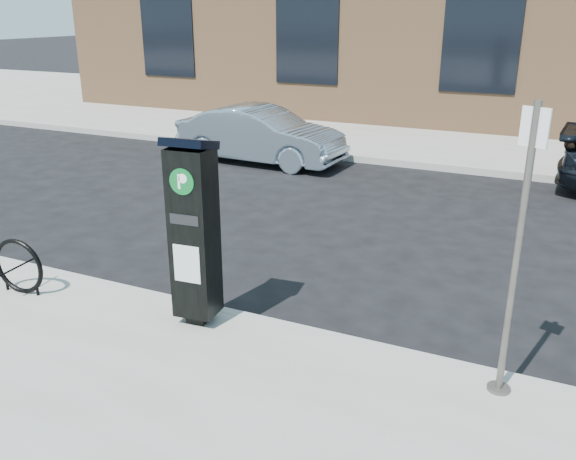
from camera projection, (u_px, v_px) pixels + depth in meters
The scene contains 8 objects.
ground at pixel (287, 335), 6.71m from camera, with size 120.00×120.00×0.00m, color black.
sidewalk_far at pixel (482, 124), 18.59m from camera, with size 60.00×12.00×0.15m, color gray.
curb_near at pixel (286, 330), 6.67m from camera, with size 60.00×0.12×0.16m, color #9E9B93.
curb_far at pixel (441, 168), 13.51m from camera, with size 60.00×0.12×0.16m, color #9E9B93.
parking_kiosk at pixel (194, 230), 6.36m from camera, with size 0.51×0.46×2.07m.
sign_pole at pixel (517, 258), 5.06m from camera, with size 0.22×0.21×2.59m.
bike_rack at pixel (19, 267), 7.28m from camera, with size 0.70×0.12×0.70m.
car_silver at pixel (261, 135), 14.06m from camera, with size 1.37×3.92×1.29m, color gray.
Camera 1 is at (2.53, -5.34, 3.39)m, focal length 38.00 mm.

